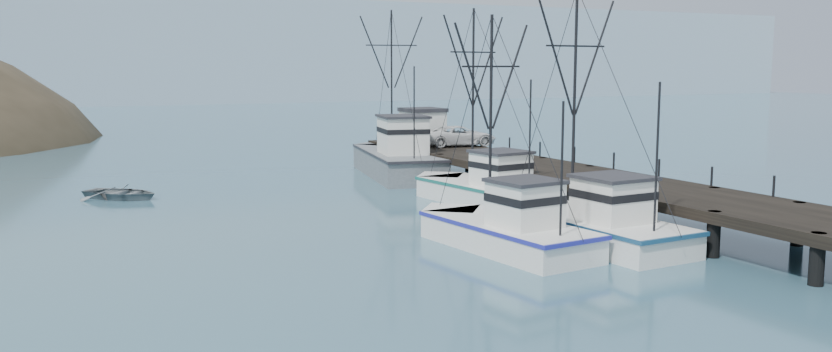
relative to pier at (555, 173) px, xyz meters
The scene contains 10 objects.
ground 21.33m from the pier, 131.19° to the right, with size 400.00×400.00×0.00m, color #325A6F.
pier is the anchor object (origin of this frame).
distant_ridge 154.06m from the pier, 91.49° to the left, with size 360.00×40.00×26.00m, color #9EB2C6.
trawler_near 11.54m from the pier, 118.49° to the right, with size 4.45×11.92×11.97m.
trawler_mid 13.67m from the pier, 135.53° to the right, with size 4.55×10.80×10.72m.
trawler_far 4.58m from the pier, 165.18° to the left, with size 4.95×11.69×11.83m.
work_vessel 15.29m from the pier, 104.11° to the left, with size 6.90×15.03×12.61m.
pier_shed 18.08m from the pier, 89.80° to the left, with size 3.00×3.20×2.80m.
pickup_truck 14.60m from the pier, 84.09° to the left, with size 2.58×5.61×1.56m, color silver.
motorboat 26.66m from the pier, 152.03° to the left, with size 3.50×4.90×1.01m, color slate.
Camera 1 is at (-14.89, -23.78, 8.10)m, focal length 35.00 mm.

